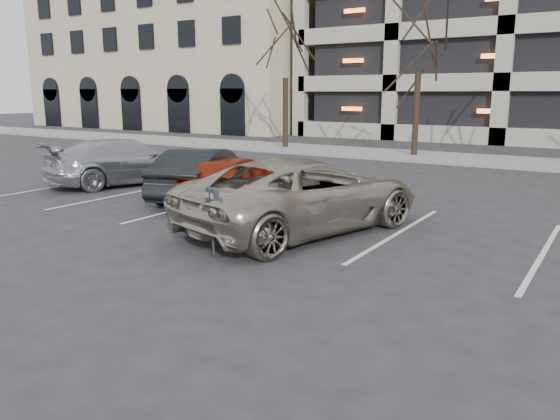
% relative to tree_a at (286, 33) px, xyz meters
% --- Properties ---
extents(ground, '(140.00, 140.00, 0.00)m').
position_rel_tree_a_xyz_m(ground, '(10.00, -16.00, -5.89)').
color(ground, '#28282B').
rests_on(ground, ground).
extents(sidewalk, '(80.00, 4.00, 0.12)m').
position_rel_tree_a_xyz_m(sidewalk, '(10.00, 0.00, -5.83)').
color(sidewalk, gray).
rests_on(sidewalk, ground).
extents(stall_lines, '(16.90, 5.20, 0.00)m').
position_rel_tree_a_xyz_m(stall_lines, '(8.60, -13.70, -5.88)').
color(stall_lines, silver).
rests_on(stall_lines, ground).
extents(office_building, '(26.00, 16.20, 15.00)m').
position_rel_tree_a_xyz_m(office_building, '(-18.00, 13.92, 1.61)').
color(office_building, tan).
rests_on(office_building, ground).
extents(tree_a, '(3.58, 3.58, 8.15)m').
position_rel_tree_a_xyz_m(tree_a, '(0.00, 0.00, 0.00)').
color(tree_a, black).
rests_on(tree_a, ground).
extents(tree_b, '(3.72, 3.72, 8.45)m').
position_rel_tree_a_xyz_m(tree_b, '(7.00, 0.00, 0.22)').
color(tree_b, black).
rests_on(tree_b, ground).
extents(parking_meter, '(0.34, 0.23, 1.25)m').
position_rel_tree_a_xyz_m(parking_meter, '(9.22, -17.15, -4.93)').
color(parking_meter, black).
rests_on(parking_meter, ground).
extents(suv_silver, '(4.07, 6.16, 1.58)m').
position_rel_tree_a_xyz_m(suv_silver, '(9.56, -14.54, -5.10)').
color(suv_silver, '#B2A797').
rests_on(suv_silver, ground).
extents(car_red, '(2.41, 4.22, 1.35)m').
position_rel_tree_a_xyz_m(car_red, '(6.55, -13.09, -5.21)').
color(car_red, maroon).
rests_on(car_red, ground).
extents(car_dark, '(2.69, 4.55, 1.42)m').
position_rel_tree_a_xyz_m(car_dark, '(5.34, -12.83, -5.18)').
color(car_dark, black).
rests_on(car_dark, ground).
extents(car_silver, '(3.69, 5.48, 1.47)m').
position_rel_tree_a_xyz_m(car_silver, '(1.64, -12.31, -5.15)').
color(car_silver, '#ADB0B5').
rests_on(car_silver, ground).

